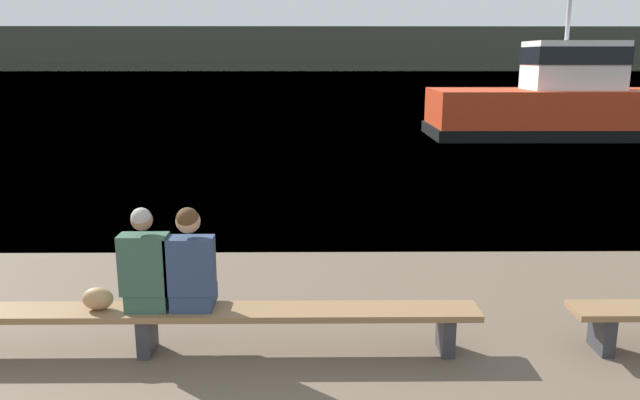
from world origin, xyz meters
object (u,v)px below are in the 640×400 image
(person_right, at_px, (191,266))
(shopping_bag, at_px, (98,299))
(bench_main, at_px, (146,317))
(person_left, at_px, (146,268))
(tugboat_red, at_px, (559,107))

(person_right, height_order, shopping_bag, person_right)
(bench_main, xyz_separation_m, person_left, (0.03, 0.01, 0.48))
(shopping_bag, relative_size, tugboat_red, 0.03)
(person_left, xyz_separation_m, tugboat_red, (10.08, 16.30, 0.20))
(person_right, xyz_separation_m, tugboat_red, (9.67, 16.30, 0.18))
(person_left, distance_m, person_right, 0.41)
(person_left, xyz_separation_m, person_right, (0.41, -0.00, 0.02))
(shopping_bag, xyz_separation_m, tugboat_red, (10.54, 16.31, 0.50))
(bench_main, distance_m, shopping_bag, 0.47)
(shopping_bag, height_order, tugboat_red, tugboat_red)
(bench_main, height_order, shopping_bag, shopping_bag)
(bench_main, relative_size, person_left, 6.34)
(bench_main, relative_size, shopping_bag, 21.85)
(person_right, bearing_deg, tugboat_red, 59.32)
(shopping_bag, bearing_deg, person_left, 1.45)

